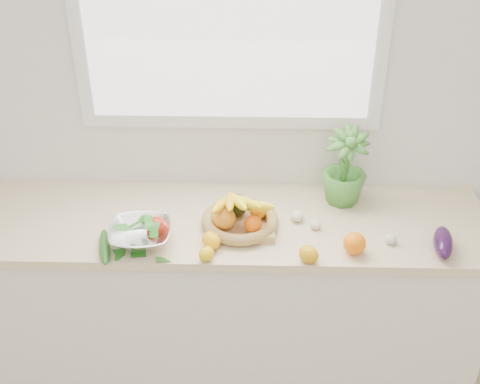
{
  "coord_description": "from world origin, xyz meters",
  "views": [
    {
      "loc": [
        0.11,
        -0.17,
        2.37
      ],
      "look_at": [
        0.05,
        1.93,
        1.05
      ],
      "focal_mm": 45.0,
      "sensor_mm": 36.0,
      "label": 1
    }
  ],
  "objects_px": {
    "eggplant": "(443,242)",
    "cucumber": "(105,247)",
    "fruit_basket": "(239,217)",
    "colander_with_spinach": "(140,231)",
    "apple": "(157,227)",
    "potted_herb": "(345,167)"
  },
  "relations": [
    {
      "from": "eggplant",
      "to": "cucumber",
      "type": "relative_size",
      "value": 0.84
    },
    {
      "from": "eggplant",
      "to": "cucumber",
      "type": "height_order",
      "value": "eggplant"
    },
    {
      "from": "apple",
      "to": "eggplant",
      "type": "xyz_separation_m",
      "value": [
        1.14,
        -0.07,
        -0.0
      ]
    },
    {
      "from": "fruit_basket",
      "to": "potted_herb",
      "type": "bearing_deg",
      "value": 25.06
    },
    {
      "from": "cucumber",
      "to": "colander_with_spinach",
      "type": "relative_size",
      "value": 0.88
    },
    {
      "from": "apple",
      "to": "cucumber",
      "type": "bearing_deg",
      "value": -150.75
    },
    {
      "from": "apple",
      "to": "potted_herb",
      "type": "distance_m",
      "value": 0.85
    },
    {
      "from": "fruit_basket",
      "to": "apple",
      "type": "bearing_deg",
      "value": -167.58
    },
    {
      "from": "apple",
      "to": "eggplant",
      "type": "bearing_deg",
      "value": -3.44
    },
    {
      "from": "apple",
      "to": "fruit_basket",
      "type": "relative_size",
      "value": 0.21
    },
    {
      "from": "cucumber",
      "to": "fruit_basket",
      "type": "relative_size",
      "value": 0.56
    },
    {
      "from": "eggplant",
      "to": "fruit_basket",
      "type": "bearing_deg",
      "value": 170.01
    },
    {
      "from": "eggplant",
      "to": "colander_with_spinach",
      "type": "xyz_separation_m",
      "value": [
        -1.2,
        0.01,
        0.03
      ]
    },
    {
      "from": "eggplant",
      "to": "apple",
      "type": "bearing_deg",
      "value": 176.56
    },
    {
      "from": "apple",
      "to": "potted_herb",
      "type": "bearing_deg",
      "value": 19.92
    },
    {
      "from": "eggplant",
      "to": "cucumber",
      "type": "xyz_separation_m",
      "value": [
        -1.34,
        -0.04,
        -0.02
      ]
    },
    {
      "from": "potted_herb",
      "to": "colander_with_spinach",
      "type": "bearing_deg",
      "value": -157.5
    },
    {
      "from": "fruit_basket",
      "to": "eggplant",
      "type": "bearing_deg",
      "value": -9.99
    },
    {
      "from": "potted_herb",
      "to": "fruit_basket",
      "type": "xyz_separation_m",
      "value": [
        -0.45,
        -0.21,
        -0.13
      ]
    },
    {
      "from": "fruit_basket",
      "to": "colander_with_spinach",
      "type": "bearing_deg",
      "value": -160.61
    },
    {
      "from": "fruit_basket",
      "to": "colander_with_spinach",
      "type": "xyz_separation_m",
      "value": [
        -0.39,
        -0.14,
        0.02
      ]
    },
    {
      "from": "cucumber",
      "to": "colander_with_spinach",
      "type": "bearing_deg",
      "value": 17.85
    }
  ]
}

